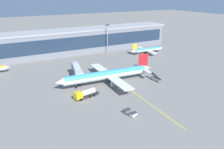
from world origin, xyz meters
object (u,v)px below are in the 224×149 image
object	(u,v)px
baggage_cart_1	(127,111)
belt_loader	(155,79)
main_airliner	(107,75)
baggage_cart_0	(133,114)
fuel_tanker	(85,94)
commuter_jet_far	(147,50)

from	to	relation	value
baggage_cart_1	belt_loader	bearing A→B (deg)	34.52
main_airliner	baggage_cart_0	size ratio (longest dim) A/B	16.74
main_airliner	baggage_cart_1	distance (m)	29.83
main_airliner	baggage_cart_1	bearing A→B (deg)	-104.69
baggage_cart_1	fuel_tanker	bearing A→B (deg)	112.65
baggage_cart_0	baggage_cart_1	bearing A→B (deg)	99.23
baggage_cart_1	commuter_jet_far	size ratio (longest dim) A/B	0.11
belt_loader	commuter_jet_far	bearing A→B (deg)	56.81
baggage_cart_0	baggage_cart_1	distance (m)	3.20
fuel_tanker	baggage_cart_1	distance (m)	20.28
main_airliner	commuter_jet_far	world-z (taller)	main_airliner
belt_loader	baggage_cart_1	xyz separation A→B (m)	(-29.15, -20.04, -0.21)
main_airliner	commuter_jet_far	distance (m)	61.75
fuel_tanker	baggage_cart_1	size ratio (longest dim) A/B	3.87
baggage_cart_0	belt_loader	bearing A→B (deg)	39.02
baggage_cart_0	baggage_cart_1	world-z (taller)	same
fuel_tanker	baggage_cart_0	size ratio (longest dim) A/B	3.87
baggage_cart_0	baggage_cart_1	size ratio (longest dim) A/B	1.00
baggage_cart_1	commuter_jet_far	xyz separation A→B (m)	(58.02, 64.19, 1.78)
belt_loader	commuter_jet_far	distance (m)	52.77
belt_loader	baggage_cart_0	distance (m)	36.85
belt_loader	baggage_cart_1	bearing A→B (deg)	-145.48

